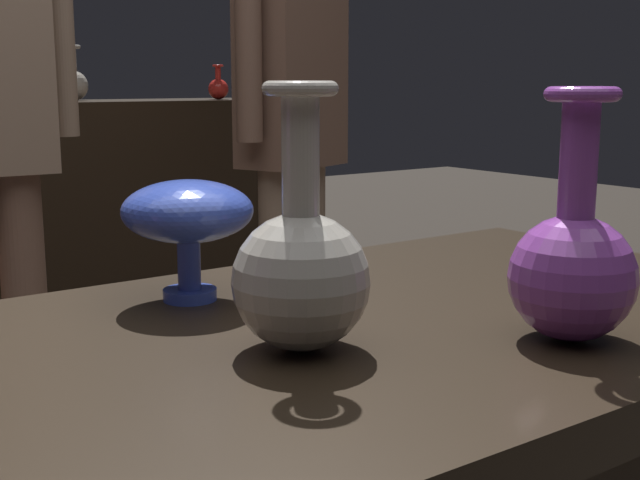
% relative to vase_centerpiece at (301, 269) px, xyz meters
% --- Properties ---
extents(vase_centerpiece, '(0.13, 0.13, 0.26)m').
position_rel_vase_centerpiece_xyz_m(vase_centerpiece, '(0.00, 0.00, 0.00)').
color(vase_centerpiece, gray).
rests_on(vase_centerpiece, display_plinth).
extents(vase_left_accent, '(0.13, 0.13, 0.25)m').
position_rel_vase_centerpiece_xyz_m(vase_left_accent, '(0.24, -0.13, -0.00)').
color(vase_left_accent, '#7A388E').
rests_on(vase_left_accent, display_plinth).
extents(vase_right_accent, '(0.15, 0.15, 0.14)m').
position_rel_vase_centerpiece_xyz_m(vase_right_accent, '(-0.00, 0.23, 0.02)').
color(vase_right_accent, '#2D429E').
rests_on(vase_right_accent, display_plinth).
extents(shelf_vase_right, '(0.10, 0.10, 0.19)m').
position_rel_vase_centerpiece_xyz_m(shelf_vase_right, '(0.60, 2.27, 0.17)').
color(shelf_vase_right, gray).
rests_on(shelf_vase_right, back_display_shelf).
extents(shelf_vase_far_right, '(0.08, 0.08, 0.13)m').
position_rel_vase_centerpiece_xyz_m(shelf_vase_far_right, '(1.12, 2.17, 0.15)').
color(shelf_vase_far_right, red).
rests_on(shelf_vase_far_right, back_display_shelf).
extents(visitor_near_right, '(0.44, 0.29, 1.66)m').
position_rel_vase_centerpiece_xyz_m(visitor_near_right, '(0.91, 1.36, 0.10)').
color(visitor_near_right, '#846B56').
rests_on(visitor_near_right, ground_plane).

